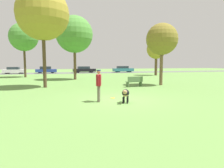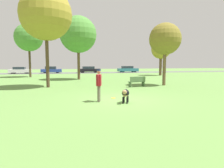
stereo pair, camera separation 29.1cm
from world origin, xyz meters
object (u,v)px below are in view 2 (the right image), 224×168
(frisbee, at_px, (113,98))
(parked_car_blue, at_px, (51,70))
(tree_far_right, at_px, (161,50))
(parked_car_teal, at_px, (128,69))
(tree_far_left, at_px, (29,37))
(tree_near_right, at_px, (165,39))
(parked_car_black, at_px, (89,70))
(person, at_px, (99,83))
(dog, at_px, (125,93))
(parked_car_white, at_px, (20,70))
(park_bench, at_px, (137,81))
(tree_mid_center, at_px, (78,35))
(tree_near_left, at_px, (46,15))

(frisbee, xyz_separation_m, parked_car_blue, (-4.46, 30.92, 0.64))
(tree_far_right, height_order, parked_car_teal, tree_far_right)
(frisbee, relative_size, tree_far_left, 0.03)
(tree_near_right, bearing_deg, parked_car_blue, 112.06)
(tree_far_left, height_order, parked_car_black, tree_far_left)
(person, bearing_deg, dog, -102.25)
(parked_car_white, bearing_deg, dog, -71.02)
(parked_car_white, distance_m, parked_car_blue, 5.68)
(tree_far_right, distance_m, tree_near_right, 14.94)
(person, height_order, park_bench, person)
(person, distance_m, tree_mid_center, 14.95)
(tree_near_left, bearing_deg, parked_car_white, 104.74)
(parked_car_blue, distance_m, parked_car_teal, 15.88)
(dog, height_order, park_bench, park_bench)
(dog, distance_m, parked_car_black, 32.48)
(person, bearing_deg, parked_car_teal, -3.14)
(tree_near_right, bearing_deg, parked_car_white, 122.52)
(tree_mid_center, distance_m, parked_car_black, 18.32)
(tree_near_right, relative_size, tree_mid_center, 0.72)
(person, bearing_deg, tree_near_left, 40.21)
(tree_far_left, bearing_deg, tree_mid_center, -43.26)
(tree_far_right, bearing_deg, person, -125.35)
(frisbee, xyz_separation_m, tree_mid_center, (-0.63, 13.51, 5.24))
(dog, bearing_deg, person, -94.92)
(tree_far_left, relative_size, parked_car_teal, 1.67)
(person, xyz_separation_m, tree_far_right, (13.69, 19.30, 3.17))
(parked_car_white, distance_m, parked_car_teal, 21.53)
(parked_car_black, relative_size, park_bench, 3.18)
(parked_car_black, bearing_deg, parked_car_teal, -2.24)
(parked_car_white, relative_size, park_bench, 2.71)
(person, distance_m, park_bench, 6.88)
(parked_car_black, distance_m, parked_car_teal, 8.43)
(frisbee, relative_size, tree_far_right, 0.04)
(person, height_order, tree_near_left, tree_near_left)
(tree_far_right, bearing_deg, parked_car_teal, 96.30)
(tree_near_right, relative_size, park_bench, 3.70)
(tree_far_left, bearing_deg, parked_car_black, 49.65)
(parked_car_teal, bearing_deg, frisbee, -111.49)
(dog, relative_size, frisbee, 3.66)
(dog, distance_m, parked_car_white, 33.53)
(frisbee, distance_m, tree_far_left, 21.21)
(tree_near_left, xyz_separation_m, parked_car_blue, (-0.72, 24.76, -5.00))
(tree_far_right, relative_size, tree_mid_center, 0.76)
(parked_car_black, bearing_deg, tree_far_left, -130.40)
(tree_mid_center, relative_size, tree_far_left, 1.00)
(frisbee, height_order, tree_mid_center, tree_mid_center)
(frisbee, height_order, parked_car_black, parked_car_black)
(dog, distance_m, tree_near_left, 10.05)
(parked_car_blue, bearing_deg, tree_near_right, -65.22)
(person, distance_m, tree_far_right, 23.87)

